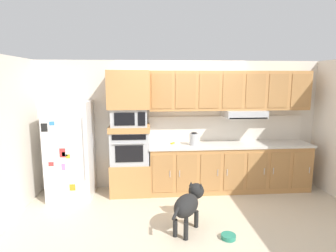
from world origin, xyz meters
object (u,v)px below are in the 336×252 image
refrigerator (70,150)px  built_in_oven (130,147)px  screwdriver (173,143)px  dog (189,203)px  dog_food_bowl (228,237)px  microwave (129,117)px  electric_kettle (194,139)px

refrigerator → built_in_oven: size_ratio=2.51×
screwdriver → dog: screwdriver is taller
dog → dog_food_bowl: dog is taller
refrigerator → microwave: size_ratio=2.73×
microwave → built_in_oven: bearing=179.2°
built_in_oven → electric_kettle: built_in_oven is taller
refrigerator → dog: bearing=-34.2°
screwdriver → electric_kettle: 0.42m
screwdriver → microwave: bearing=-174.7°
built_in_oven → screwdriver: bearing=5.3°
microwave → screwdriver: bearing=5.3°
screwdriver → dog_food_bowl: size_ratio=0.84×
dog_food_bowl → microwave: bearing=129.5°
screwdriver → electric_kettle: size_ratio=0.70×
microwave → electric_kettle: (1.20, -0.05, -0.43)m
refrigerator → dog_food_bowl: size_ratio=8.80×
dog_food_bowl → screwdriver: bearing=108.3°
built_in_oven → dog_food_bowl: 2.37m
microwave → dog_food_bowl: microwave is taller
dog → dog_food_bowl: size_ratio=4.27×
refrigerator → microwave: 1.22m
screwdriver → dog: 1.57m
refrigerator → electric_kettle: refrigerator is taller
refrigerator → dog_food_bowl: (2.47, -1.63, -0.85)m
microwave → dog: bearing=-57.5°
refrigerator → screwdriver: size_ratio=10.45×
dog → refrigerator: bearing=88.3°
built_in_oven → electric_kettle: 1.21m
dog → dog_food_bowl: bearing=-88.0°
refrigerator → dog: 2.43m
screwdriver → dog_food_bowl: bearing=-71.7°
refrigerator → screwdriver: refrigerator is taller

